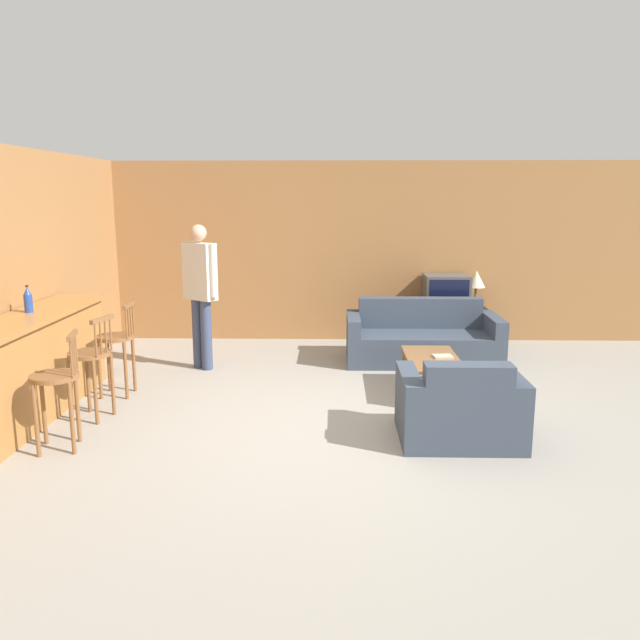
# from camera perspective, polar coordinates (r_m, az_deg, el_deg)

# --- Properties ---
(ground_plane) EXTENTS (24.00, 24.00, 0.00)m
(ground_plane) POSITION_cam_1_polar(r_m,az_deg,el_deg) (5.86, 1.17, -9.78)
(ground_plane) COLOR gray
(wall_back) EXTENTS (9.40, 0.08, 2.60)m
(wall_back) POSITION_cam_1_polar(r_m,az_deg,el_deg) (9.16, 1.27, 6.23)
(wall_back) COLOR #9E6B3D
(wall_back) RESTS_ON ground_plane
(wall_left) EXTENTS (0.08, 8.66, 2.60)m
(wall_left) POSITION_cam_1_polar(r_m,az_deg,el_deg) (7.57, -24.05, 4.19)
(wall_left) COLOR #9E6B3D
(wall_left) RESTS_ON ground_plane
(bar_counter) EXTENTS (0.55, 2.65, 1.00)m
(bar_counter) POSITION_cam_1_polar(r_m,az_deg,el_deg) (6.57, -25.01, -3.93)
(bar_counter) COLOR #A87038
(bar_counter) RESTS_ON ground_plane
(bar_chair_near) EXTENTS (0.47, 0.47, 1.00)m
(bar_chair_near) POSITION_cam_1_polar(r_m,az_deg,el_deg) (5.65, -22.93, -5.55)
(bar_chair_near) COLOR brown
(bar_chair_near) RESTS_ON ground_plane
(bar_chair_mid) EXTENTS (0.48, 0.48, 1.00)m
(bar_chair_mid) POSITION_cam_1_polar(r_m,az_deg,el_deg) (6.31, -20.20, -3.64)
(bar_chair_mid) COLOR brown
(bar_chair_mid) RESTS_ON ground_plane
(bar_chair_far) EXTENTS (0.40, 0.40, 1.00)m
(bar_chair_far) POSITION_cam_1_polar(r_m,az_deg,el_deg) (6.96, -18.07, -2.15)
(bar_chair_far) COLOR brown
(bar_chair_far) RESTS_ON ground_plane
(couch_far) EXTENTS (1.94, 0.89, 0.78)m
(couch_far) POSITION_cam_1_polar(r_m,az_deg,el_deg) (8.17, 9.31, -1.80)
(couch_far) COLOR #384251
(couch_far) RESTS_ON ground_plane
(armchair_near) EXTENTS (1.04, 0.85, 0.76)m
(armchair_near) POSITION_cam_1_polar(r_m,az_deg,el_deg) (5.61, 12.67, -7.99)
(armchair_near) COLOR #384251
(armchair_near) RESTS_ON ground_plane
(coffee_table) EXTENTS (0.56, 1.10, 0.41)m
(coffee_table) POSITION_cam_1_polar(r_m,az_deg,el_deg) (6.81, 10.23, -3.87)
(coffee_table) COLOR brown
(coffee_table) RESTS_ON ground_plane
(tv_unit) EXTENTS (1.14, 0.46, 0.55)m
(tv_unit) POSITION_cam_1_polar(r_m,az_deg,el_deg) (9.13, 11.32, -0.50)
(tv_unit) COLOR black
(tv_unit) RESTS_ON ground_plane
(tv) EXTENTS (0.62, 0.52, 0.46)m
(tv) POSITION_cam_1_polar(r_m,az_deg,el_deg) (9.04, 11.45, 2.62)
(tv) COLOR #4C4C4C
(tv) RESTS_ON tv_unit
(bottle) EXTENTS (0.08, 0.08, 0.26)m
(bottle) POSITION_cam_1_polar(r_m,az_deg,el_deg) (6.65, -25.13, 1.66)
(bottle) COLOR #234293
(bottle) RESTS_ON bar_counter
(book_on_table) EXTENTS (0.22, 0.18, 0.02)m
(book_on_table) POSITION_cam_1_polar(r_m,az_deg,el_deg) (6.82, 11.16, -3.28)
(book_on_table) COLOR #B7AD99
(book_on_table) RESTS_ON coffee_table
(table_lamp) EXTENTS (0.25, 0.25, 0.52)m
(table_lamp) POSITION_cam_1_polar(r_m,az_deg,el_deg) (9.11, 14.10, 3.53)
(table_lamp) COLOR brown
(table_lamp) RESTS_ON tv_unit
(person_by_window) EXTENTS (0.47, 0.40, 1.77)m
(person_by_window) POSITION_cam_1_polar(r_m,az_deg,el_deg) (7.71, -10.88, 2.89)
(person_by_window) COLOR #384260
(person_by_window) RESTS_ON ground_plane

